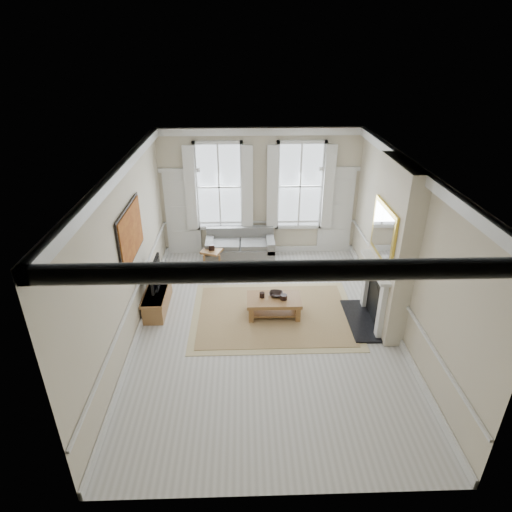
{
  "coord_description": "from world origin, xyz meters",
  "views": [
    {
      "loc": [
        -0.43,
        -7.14,
        5.3
      ],
      "look_at": [
        -0.18,
        0.85,
        1.25
      ],
      "focal_mm": 30.0,
      "sensor_mm": 36.0,
      "label": 1
    }
  ],
  "objects_px": {
    "coffee_table": "(274,301)",
    "tv_stand": "(158,299)",
    "sofa": "(240,248)",
    "side_table": "(212,254)"
  },
  "relations": [
    {
      "from": "sofa",
      "to": "tv_stand",
      "type": "xyz_separation_m",
      "value": [
        -1.81,
        -2.27,
        -0.12
      ]
    },
    {
      "from": "sofa",
      "to": "side_table",
      "type": "distance_m",
      "value": 0.89
    },
    {
      "from": "coffee_table",
      "to": "tv_stand",
      "type": "relative_size",
      "value": 0.87
    },
    {
      "from": "sofa",
      "to": "coffee_table",
      "type": "bearing_deg",
      "value": -74.73
    },
    {
      "from": "coffee_table",
      "to": "tv_stand",
      "type": "distance_m",
      "value": 2.55
    },
    {
      "from": "sofa",
      "to": "tv_stand",
      "type": "relative_size",
      "value": 1.35
    },
    {
      "from": "side_table",
      "to": "tv_stand",
      "type": "height_order",
      "value": "side_table"
    },
    {
      "from": "side_table",
      "to": "coffee_table",
      "type": "distance_m",
      "value": 2.54
    },
    {
      "from": "coffee_table",
      "to": "tv_stand",
      "type": "height_order",
      "value": "tv_stand"
    },
    {
      "from": "side_table",
      "to": "sofa",
      "type": "bearing_deg",
      "value": 36.66
    }
  ]
}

